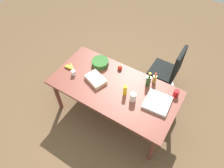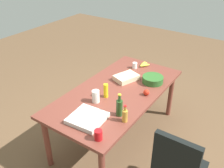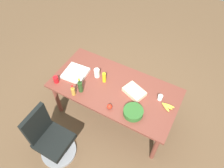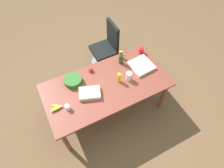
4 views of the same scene
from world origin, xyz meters
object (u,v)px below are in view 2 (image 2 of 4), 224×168
at_px(red_solo_cup, 98,135).
at_px(apple_red, 146,92).
at_px(paper_cup, 135,65).
at_px(mustard_bottle, 106,91).
at_px(salad_bowl, 153,79).
at_px(pizza_box, 87,118).
at_px(wine_bottle, 119,107).
at_px(sheet_cake, 126,77).
at_px(mayo_jar, 96,96).
at_px(conference_table, 117,96).
at_px(banana_bunch, 144,65).
at_px(dressing_bottle, 125,115).

bearing_deg(red_solo_cup, apple_red, -1.01).
bearing_deg(paper_cup, mustard_bottle, -173.64).
relative_size(paper_cup, red_solo_cup, 0.82).
xyz_separation_m(salad_bowl, pizza_box, (-1.14, 0.22, -0.02)).
height_order(wine_bottle, sheet_cake, wine_bottle).
bearing_deg(mustard_bottle, mayo_jar, 166.58).
bearing_deg(pizza_box, mayo_jar, 17.83).
bearing_deg(conference_table, mustard_bottle, 171.00).
relative_size(sheet_cake, red_solo_cup, 2.91).
height_order(wine_bottle, red_solo_cup, wine_bottle).
bearing_deg(wine_bottle, banana_bunch, 15.78).
distance_m(mustard_bottle, sheet_cake, 0.52).
distance_m(mustard_bottle, pizza_box, 0.50).
height_order(mustard_bottle, dressing_bottle, dressing_bottle).
xyz_separation_m(apple_red, wine_bottle, (-0.54, 0.06, 0.07)).
bearing_deg(mustard_bottle, dressing_bottle, -121.68).
xyz_separation_m(conference_table, pizza_box, (-0.69, -0.07, 0.11)).
relative_size(mayo_jar, mustard_bottle, 0.85).
distance_m(mayo_jar, sheet_cake, 0.67).
distance_m(mayo_jar, mustard_bottle, 0.16).
relative_size(apple_red, dressing_bottle, 0.37).
distance_m(banana_bunch, dressing_bottle, 1.40).
distance_m(apple_red, mustard_bottle, 0.51).
height_order(apple_red, paper_cup, paper_cup).
bearing_deg(wine_bottle, mustard_bottle, 57.28).
height_order(salad_bowl, red_solo_cup, red_solo_cup).
xyz_separation_m(apple_red, sheet_cake, (0.20, 0.41, -0.00)).
bearing_deg(conference_table, wine_bottle, -144.31).
distance_m(apple_red, sheet_cake, 0.46).
height_order(mustard_bottle, sheet_cake, mustard_bottle).
height_order(mayo_jar, mustard_bottle, mustard_bottle).
height_order(conference_table, red_solo_cup, red_solo_cup).
distance_m(mayo_jar, red_solo_cup, 0.65).
xyz_separation_m(banana_bunch, sheet_cake, (-0.52, 0.00, 0.01)).
height_order(salad_bowl, dressing_bottle, dressing_bottle).
distance_m(mayo_jar, pizza_box, 0.36).
distance_m(paper_cup, salad_bowl, 0.48).
distance_m(pizza_box, red_solo_cup, 0.33).
height_order(conference_table, banana_bunch, banana_bunch).
bearing_deg(red_solo_cup, mustard_bottle, 29.92).
bearing_deg(apple_red, mustard_bottle, 129.00).
height_order(banana_bunch, mustard_bottle, mustard_bottle).
xyz_separation_m(paper_cup, mustard_bottle, (-0.90, -0.10, 0.05)).
xyz_separation_m(mustard_bottle, red_solo_cup, (-0.66, -0.38, -0.04)).
bearing_deg(conference_table, salad_bowl, -32.25).
relative_size(paper_cup, pizza_box, 0.25).
xyz_separation_m(conference_table, mayo_jar, (-0.36, 0.07, 0.16)).
distance_m(apple_red, salad_bowl, 0.35).
distance_m(conference_table, paper_cup, 0.71).
bearing_deg(paper_cup, salad_bowl, -119.79).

